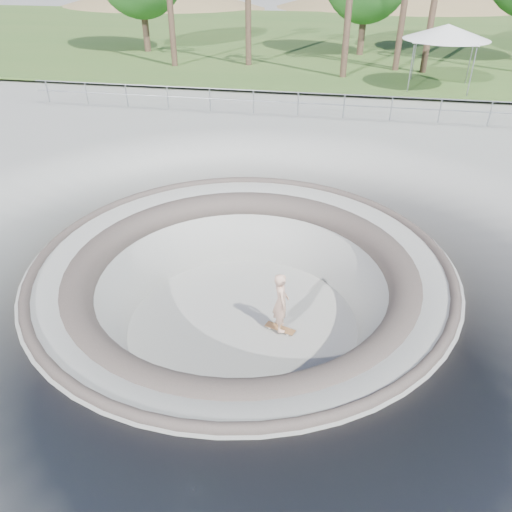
% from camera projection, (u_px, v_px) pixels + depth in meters
% --- Properties ---
extents(ground, '(180.00, 180.00, 0.00)m').
position_uv_depth(ground, '(242.00, 261.00, 12.26)').
color(ground, gray).
rests_on(ground, ground).
extents(skate_bowl, '(14.00, 14.00, 4.10)m').
position_uv_depth(skate_bowl, '(243.00, 319.00, 13.23)').
color(skate_bowl, gray).
rests_on(skate_bowl, ground).
extents(grass_strip, '(180.00, 36.00, 0.12)m').
position_uv_depth(grass_strip, '(328.00, 38.00, 40.49)').
color(grass_strip, '#365923').
rests_on(grass_strip, ground).
extents(distant_hills, '(103.20, 45.00, 28.60)m').
position_uv_depth(distant_hills, '(365.00, 72.00, 63.05)').
color(distant_hills, olive).
rests_on(distant_hills, ground).
extents(safety_railing, '(25.00, 0.06, 1.03)m').
position_uv_depth(safety_railing, '(298.00, 104.00, 21.89)').
color(safety_railing, gray).
rests_on(safety_railing, ground).
extents(skateboard, '(0.83, 0.47, 0.08)m').
position_uv_depth(skateboard, '(280.00, 328.00, 12.93)').
color(skateboard, olive).
rests_on(skateboard, ground).
extents(skater, '(0.56, 0.70, 1.66)m').
position_uv_depth(skater, '(281.00, 302.00, 12.48)').
color(skater, '#DAA78D').
rests_on(skater, skateboard).
extents(canopy_white, '(5.97, 5.97, 3.04)m').
position_uv_depth(canopy_white, '(447.00, 32.00, 24.67)').
color(canopy_white, gray).
rests_on(canopy_white, ground).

